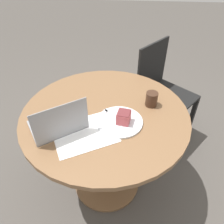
% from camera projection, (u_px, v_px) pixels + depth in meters
% --- Properties ---
extents(ground_plane, '(12.00, 12.00, 0.00)m').
position_uv_depth(ground_plane, '(107.00, 181.00, 1.81)').
color(ground_plane, '#4C4742').
extents(dining_table, '(1.02, 1.02, 0.75)m').
position_uv_depth(dining_table, '(106.00, 134.00, 1.45)').
color(dining_table, brown).
rests_on(dining_table, ground_plane).
extents(chair, '(0.59, 0.59, 0.91)m').
position_uv_depth(chair, '(161.00, 93.00, 1.96)').
color(chair, black).
rests_on(chair, ground_plane).
extents(paper_document, '(0.41, 0.38, 0.00)m').
position_uv_depth(paper_document, '(84.00, 133.00, 1.19)').
color(paper_document, white).
rests_on(paper_document, dining_table).
extents(plate, '(0.27, 0.27, 0.01)m').
position_uv_depth(plate, '(119.00, 122.00, 1.26)').
color(plate, silver).
rests_on(plate, dining_table).
extents(cake_slice, '(0.08, 0.09, 0.07)m').
position_uv_depth(cake_slice, '(124.00, 117.00, 1.22)').
color(cake_slice, '#B74C51').
rests_on(cake_slice, plate).
extents(fork, '(0.13, 0.14, 0.00)m').
position_uv_depth(fork, '(111.00, 116.00, 1.28)').
color(fork, silver).
rests_on(fork, plate).
extents(coffee_glass, '(0.07, 0.07, 0.09)m').
position_uv_depth(coffee_glass, '(152.00, 99.00, 1.35)').
color(coffee_glass, '#3D2619').
rests_on(coffee_glass, dining_table).
extents(laptop, '(0.36, 0.34, 0.22)m').
position_uv_depth(laptop, '(58.00, 124.00, 1.19)').
color(laptop, gray).
rests_on(laptop, dining_table).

